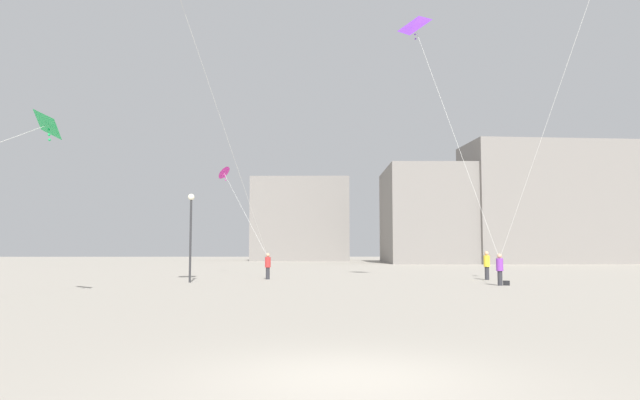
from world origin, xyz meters
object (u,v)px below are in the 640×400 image
at_px(person_in_yellow, 487,264).
at_px(building_right_hall, 570,204).
at_px(kite_magenta_diamond, 224,173).
at_px(building_centre_hall, 432,216).
at_px(handbag_beside_flyer, 506,283).
at_px(kite_violet_delta, 415,28).
at_px(person_in_red, 268,265).
at_px(lamppost_east, 191,223).
at_px(person_in_purple, 500,268).
at_px(kite_emerald_delta, 46,126).
at_px(building_left_hall, 301,220).

distance_m(person_in_yellow, building_right_hall, 50.32).
bearing_deg(kite_magenta_diamond, building_centre_hall, 57.95).
bearing_deg(handbag_beside_flyer, kite_violet_delta, 139.91).
xyz_separation_m(person_in_yellow, kite_violet_delta, (-4.54, -2.35, 13.45)).
distance_m(person_in_red, lamppost_east, 5.82).
relative_size(person_in_yellow, kite_violet_delta, 0.12).
xyz_separation_m(person_in_purple, person_in_red, (-11.94, 6.66, -0.00)).
distance_m(kite_magenta_diamond, handbag_beside_flyer, 22.49).
height_order(kite_emerald_delta, building_right_hall, building_right_hall).
relative_size(person_in_purple, kite_violet_delta, 0.11).
bearing_deg(handbag_beside_flyer, kite_magenta_diamond, 138.82).
bearing_deg(building_centre_hall, person_in_yellow, -98.35).
distance_m(kite_violet_delta, building_right_hall, 54.59).
bearing_deg(kite_violet_delta, person_in_purple, -43.72).
bearing_deg(person_in_yellow, building_left_hall, 98.54).
bearing_deg(kite_magenta_diamond, kite_emerald_delta, -99.91).
relative_size(kite_magenta_diamond, handbag_beside_flyer, 25.53).
relative_size(building_centre_hall, building_right_hall, 0.56).
bearing_deg(building_left_hall, person_in_red, -91.57).
height_order(person_in_red, building_left_hall, building_left_hall).
relative_size(kite_emerald_delta, handbag_beside_flyer, 35.45).
distance_m(kite_emerald_delta, building_left_hall, 79.58).
bearing_deg(kite_emerald_delta, kite_violet_delta, 33.90).
height_order(person_in_red, kite_violet_delta, kite_violet_delta).
height_order(person_in_red, kite_emerald_delta, kite_emerald_delta).
distance_m(kite_magenta_diamond, building_centre_hall, 44.30).
height_order(kite_violet_delta, building_centre_hall, kite_violet_delta).
height_order(person_in_yellow, building_left_hall, building_left_hall).
distance_m(kite_violet_delta, handbag_beside_flyer, 15.10).
distance_m(building_left_hall, building_right_hall, 42.58).
bearing_deg(building_centre_hall, kite_emerald_delta, -114.77).
bearing_deg(building_right_hall, person_in_red, -131.80).
distance_m(kite_violet_delta, lamppost_east, 16.74).
xyz_separation_m(kite_violet_delta, handbag_beside_flyer, (3.80, -3.20, -14.26)).
bearing_deg(handbag_beside_flyer, kite_emerald_delta, -159.15).
bearing_deg(person_in_red, building_right_hall, 53.25).
relative_size(person_in_yellow, lamppost_east, 0.35).
relative_size(kite_violet_delta, building_left_hall, 0.84).
distance_m(person_in_purple, building_centre_hall, 52.54).
height_order(building_left_hall, building_right_hall, building_right_hall).
bearing_deg(lamppost_east, kite_magenta_diamond, 88.40).
relative_size(person_in_purple, building_centre_hall, 0.10).
bearing_deg(building_centre_hall, building_left_hall, 132.04).
bearing_deg(person_in_red, person_in_purple, -24.09).
xyz_separation_m(kite_emerald_delta, kite_violet_delta, (15.97, 10.73, 7.99)).
bearing_deg(building_right_hall, kite_emerald_delta, -128.78).
bearing_deg(person_in_purple, building_right_hall, 88.26).
bearing_deg(person_in_red, person_in_yellow, 0.65).
distance_m(building_right_hall, handbag_beside_flyer, 55.61).
bearing_deg(lamppost_east, person_in_yellow, 8.18).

